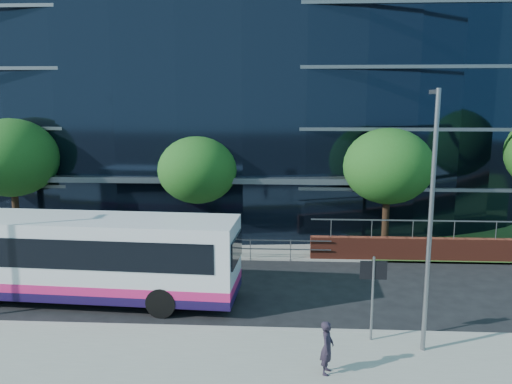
# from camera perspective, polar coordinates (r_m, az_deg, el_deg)

# --- Properties ---
(ground) EXTENTS (200.00, 200.00, 0.00)m
(ground) POSITION_cam_1_polar(r_m,az_deg,el_deg) (18.64, -2.14, -14.38)
(ground) COLOR black
(ground) RESTS_ON ground
(kerb) EXTENTS (80.00, 0.25, 0.16)m
(kerb) POSITION_cam_1_polar(r_m,az_deg,el_deg) (17.71, -2.45, -15.47)
(kerb) COLOR gray
(kerb) RESTS_ON ground
(yellow_line_outer) EXTENTS (80.00, 0.08, 0.01)m
(yellow_line_outer) POSITION_cam_1_polar(r_m,az_deg,el_deg) (17.92, -2.39, -15.41)
(yellow_line_outer) COLOR gold
(yellow_line_outer) RESTS_ON ground
(yellow_line_inner) EXTENTS (80.00, 0.08, 0.01)m
(yellow_line_inner) POSITION_cam_1_polar(r_m,az_deg,el_deg) (18.05, -2.34, -15.21)
(yellow_line_inner) COLOR gold
(yellow_line_inner) RESTS_ON ground
(far_forecourt) EXTENTS (50.00, 8.00, 0.10)m
(far_forecourt) POSITION_cam_1_polar(r_m,az_deg,el_deg) (29.92, -11.71, -5.03)
(far_forecourt) COLOR gray
(far_forecourt) RESTS_ON ground
(glass_office) EXTENTS (44.00, 23.10, 16.00)m
(glass_office) POSITION_cam_1_polar(r_m,az_deg,el_deg) (38.18, -5.36, 10.40)
(glass_office) COLOR black
(glass_office) RESTS_ON ground
(guard_railings) EXTENTS (24.00, 0.05, 1.10)m
(guard_railings) POSITION_cam_1_polar(r_m,az_deg,el_deg) (26.67, -18.15, -5.45)
(guard_railings) COLOR slate
(guard_railings) RESTS_ON ground
(apartment_block) EXTENTS (60.00, 42.00, 30.00)m
(apartment_block) POSITION_cam_1_polar(r_m,az_deg,el_deg) (80.18, 26.01, 11.43)
(apartment_block) COLOR #2D511E
(apartment_block) RESTS_ON ground
(street_sign) EXTENTS (0.85, 0.09, 2.80)m
(street_sign) POSITION_cam_1_polar(r_m,az_deg,el_deg) (16.54, 13.23, -9.85)
(street_sign) COLOR slate
(street_sign) RESTS_ON pavement_near
(tree_far_a) EXTENTS (4.95, 4.95, 6.98)m
(tree_far_a) POSITION_cam_1_polar(r_m,az_deg,el_deg) (29.88, -26.17, 3.53)
(tree_far_a) COLOR black
(tree_far_a) RESTS_ON ground
(tree_far_b) EXTENTS (4.29, 4.29, 6.05)m
(tree_far_b) POSITION_cam_1_polar(r_m,az_deg,el_deg) (27.03, -6.68, 2.52)
(tree_far_b) COLOR black
(tree_far_b) RESTS_ON ground
(tree_far_c) EXTENTS (4.62, 4.62, 6.51)m
(tree_far_c) POSITION_cam_1_polar(r_m,az_deg,el_deg) (26.65, 14.84, 2.85)
(tree_far_c) COLOR black
(tree_far_c) RESTS_ON ground
(tree_dist_e) EXTENTS (4.62, 4.62, 6.51)m
(tree_dist_e) POSITION_cam_1_polar(r_m,az_deg,el_deg) (61.23, 24.78, 6.11)
(tree_dist_e) COLOR black
(tree_dist_e) RESTS_ON ground
(streetlight_east) EXTENTS (0.15, 0.77, 8.00)m
(streetlight_east) POSITION_cam_1_polar(r_m,az_deg,el_deg) (15.71, 19.33, -2.52)
(streetlight_east) COLOR slate
(streetlight_east) RESTS_ON pavement_near
(city_bus) EXTENTS (12.50, 3.54, 3.35)m
(city_bus) POSITION_cam_1_polar(r_m,az_deg,el_deg) (20.90, -19.01, -7.02)
(city_bus) COLOR silver
(city_bus) RESTS_ON ground
(pedestrian) EXTENTS (0.50, 0.64, 1.55)m
(pedestrian) POSITION_cam_1_polar(r_m,az_deg,el_deg) (14.87, 8.12, -17.18)
(pedestrian) COLOR black
(pedestrian) RESTS_ON pavement_near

